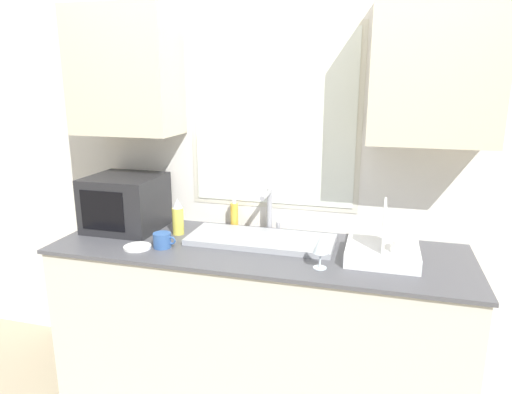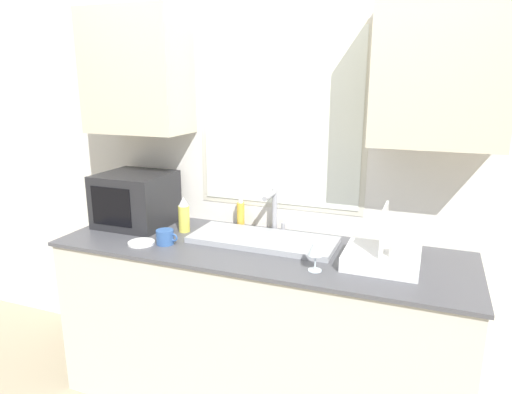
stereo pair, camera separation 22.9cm
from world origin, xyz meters
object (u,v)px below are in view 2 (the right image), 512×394
(microwave, at_px, (136,199))
(spray_bottle, at_px, (184,215))
(faucet, at_px, (274,208))
(soap_bottle, at_px, (241,214))
(mug_near_sink, at_px, (165,237))
(wine_glass, at_px, (316,248))
(dish_rack, at_px, (384,256))

(microwave, distance_m, spray_bottle, 0.34)
(faucet, distance_m, soap_bottle, 0.24)
(mug_near_sink, xyz_separation_m, wine_glass, (0.83, -0.05, 0.07))
(microwave, bearing_deg, soap_bottle, 15.97)
(faucet, height_order, microwave, microwave)
(microwave, distance_m, wine_glass, 1.22)
(soap_bottle, relative_size, mug_near_sink, 1.44)
(soap_bottle, distance_m, wine_glass, 0.74)
(dish_rack, height_order, wine_glass, dish_rack)
(faucet, bearing_deg, spray_bottle, -162.18)
(dish_rack, height_order, soap_bottle, dish_rack)
(spray_bottle, bearing_deg, soap_bottle, 34.96)
(dish_rack, bearing_deg, soap_bottle, 161.19)
(dish_rack, xyz_separation_m, mug_near_sink, (-1.12, -0.12, -0.01))
(mug_near_sink, distance_m, wine_glass, 0.84)
(dish_rack, distance_m, spray_bottle, 1.14)
(mug_near_sink, bearing_deg, dish_rack, 6.12)
(microwave, relative_size, dish_rack, 1.17)
(faucet, distance_m, wine_glass, 0.56)
(faucet, relative_size, spray_bottle, 1.22)
(dish_rack, xyz_separation_m, wine_glass, (-0.29, -0.17, 0.06))
(spray_bottle, bearing_deg, microwave, 177.25)
(microwave, xyz_separation_m, soap_bottle, (0.61, 0.17, -0.08))
(microwave, bearing_deg, spray_bottle, -2.75)
(soap_bottle, bearing_deg, microwave, -164.03)
(spray_bottle, xyz_separation_m, mug_near_sink, (0.01, -0.22, -0.06))
(microwave, bearing_deg, faucet, 9.74)
(spray_bottle, distance_m, wine_glass, 0.89)
(spray_bottle, bearing_deg, mug_near_sink, -86.89)
(mug_near_sink, relative_size, wine_glass, 0.77)
(microwave, relative_size, soap_bottle, 2.27)
(dish_rack, distance_m, soap_bottle, 0.91)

